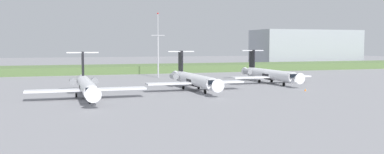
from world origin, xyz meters
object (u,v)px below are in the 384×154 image
at_px(regional_jet_nearest, 86,85).
at_px(safety_cone_front_marker, 305,90).
at_px(regional_jet_second, 193,79).
at_px(regional_jet_third, 269,74).
at_px(antenna_mast, 158,51).

relative_size(regional_jet_nearest, safety_cone_front_marker, 56.36).
height_order(regional_jet_second, safety_cone_front_marker, regional_jet_second).
distance_m(regional_jet_third, antenna_mast, 37.79).
distance_m(regional_jet_second, antenna_mast, 39.11).
distance_m(regional_jet_nearest, regional_jet_third, 52.94).
bearing_deg(safety_cone_front_marker, regional_jet_third, 85.64).
height_order(regional_jet_nearest, antenna_mast, antenna_mast).
height_order(antenna_mast, safety_cone_front_marker, antenna_mast).
relative_size(regional_jet_nearest, regional_jet_third, 1.00).
relative_size(regional_jet_nearest, regional_jet_second, 1.00).
height_order(regional_jet_second, regional_jet_third, same).
relative_size(regional_jet_second, regional_jet_third, 1.00).
bearing_deg(regional_jet_second, regional_jet_third, 22.36).
distance_m(regional_jet_second, safety_cone_front_marker, 25.67).
xyz_separation_m(regional_jet_nearest, regional_jet_third, (49.81, 17.94, 0.00)).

